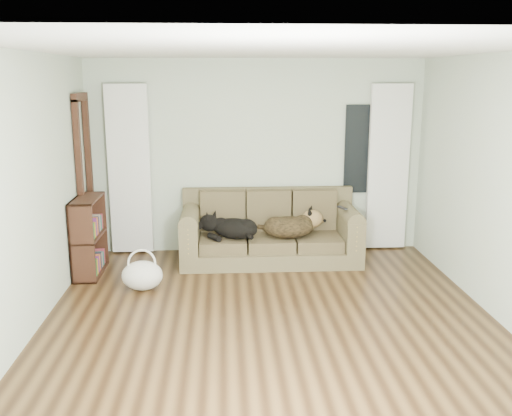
{
  "coord_description": "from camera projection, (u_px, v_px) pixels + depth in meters",
  "views": [
    {
      "loc": [
        -0.45,
        -5.17,
        2.37
      ],
      "look_at": [
        -0.06,
        1.6,
        0.8
      ],
      "focal_mm": 40.0,
      "sensor_mm": 36.0,
      "label": 1
    }
  ],
  "objects": [
    {
      "name": "tote_bag",
      "position": [
        142.0,
        276.0,
        6.45
      ],
      "size": [
        0.53,
        0.46,
        0.34
      ],
      "primitive_type": "ellipsoid",
      "rotation": [
        0.0,
        0.0,
        -0.24
      ],
      "color": "silver",
      "rests_on": "floor"
    },
    {
      "name": "wall_left",
      "position": [
        25.0,
        197.0,
        5.17
      ],
      "size": [
        0.04,
        5.0,
        2.6
      ],
      "primitive_type": "cube",
      "color": "#AEBDA2",
      "rests_on": "ground"
    },
    {
      "name": "ceiling",
      "position": [
        273.0,
        49.0,
        5.0
      ],
      "size": [
        5.0,
        5.0,
        0.0
      ],
      "primitive_type": "plane",
      "color": "white",
      "rests_on": "ground"
    },
    {
      "name": "dog_black_lab",
      "position": [
        232.0,
        228.0,
        7.28
      ],
      "size": [
        0.74,
        0.68,
        0.26
      ],
      "primitive_type": "ellipsoid",
      "rotation": [
        0.0,
        0.0,
        -0.55
      ],
      "color": "black",
      "rests_on": "sofa"
    },
    {
      "name": "floor",
      "position": [
        271.0,
        324.0,
        5.59
      ],
      "size": [
        5.0,
        5.0,
        0.0
      ],
      "primitive_type": "plane",
      "color": "black",
      "rests_on": "ground"
    },
    {
      "name": "window_pane",
      "position": [
        363.0,
        149.0,
        7.75
      ],
      "size": [
        0.5,
        0.03,
        1.2
      ],
      "primitive_type": "cube",
      "color": "black",
      "rests_on": "wall_back"
    },
    {
      "name": "curtain_left",
      "position": [
        129.0,
        170.0,
        7.58
      ],
      "size": [
        0.55,
        0.08,
        2.25
      ],
      "primitive_type": "cube",
      "color": "white",
      "rests_on": "ground"
    },
    {
      "name": "bookshelf",
      "position": [
        89.0,
        234.0,
        6.9
      ],
      "size": [
        0.39,
        0.79,
        0.95
      ],
      "primitive_type": "cube",
      "rotation": [
        0.0,
        0.0,
        -0.14
      ],
      "color": "black",
      "rests_on": "floor"
    },
    {
      "name": "wall_right",
      "position": [
        507.0,
        191.0,
        5.42
      ],
      "size": [
        0.04,
        5.0,
        2.6
      ],
      "primitive_type": "cube",
      "color": "#AEBDA2",
      "rests_on": "ground"
    },
    {
      "name": "wall_back",
      "position": [
        256.0,
        157.0,
        7.72
      ],
      "size": [
        4.5,
        0.04,
        2.6
      ],
      "primitive_type": "cube",
      "color": "#AEBDA2",
      "rests_on": "ground"
    },
    {
      "name": "sofa",
      "position": [
        270.0,
        227.0,
        7.41
      ],
      "size": [
        2.3,
        0.99,
        0.94
      ],
      "primitive_type": "cube",
      "color": "brown",
      "rests_on": "floor"
    },
    {
      "name": "dog_shepherd",
      "position": [
        291.0,
        226.0,
        7.32
      ],
      "size": [
        0.7,
        0.51,
        0.3
      ],
      "primitive_type": "ellipsoid",
      "rotation": [
        0.0,
        0.0,
        3.19
      ],
      "color": "black",
      "rests_on": "sofa"
    },
    {
      "name": "door_casing",
      "position": [
        85.0,
        183.0,
        7.22
      ],
      "size": [
        0.07,
        0.6,
        2.1
      ],
      "primitive_type": "cube",
      "color": "black",
      "rests_on": "ground"
    },
    {
      "name": "tv_remote",
      "position": [
        342.0,
        208.0,
        7.27
      ],
      "size": [
        0.11,
        0.18,
        0.02
      ],
      "primitive_type": "cube",
      "rotation": [
        0.0,
        0.0,
        0.35
      ],
      "color": "black",
      "rests_on": "sofa"
    },
    {
      "name": "curtain_right",
      "position": [
        388.0,
        168.0,
        7.78
      ],
      "size": [
        0.55,
        0.08,
        2.25
      ],
      "primitive_type": "cube",
      "color": "white",
      "rests_on": "ground"
    }
  ]
}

